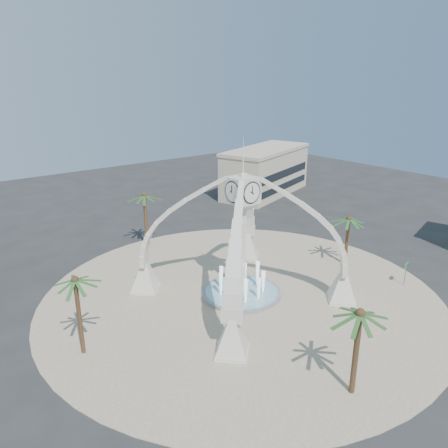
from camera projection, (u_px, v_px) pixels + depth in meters
ground at (241, 295)px, 44.61m from camera, size 140.00×140.00×0.00m
plaza at (241, 295)px, 44.60m from camera, size 40.00×40.00×0.06m
clock_tower at (242, 235)px, 42.52m from camera, size 17.94×17.94×16.30m
fountain at (241, 292)px, 44.52m from camera, size 8.00×8.00×3.62m
building_ne at (266, 171)px, 81.64m from camera, size 21.87×14.17×8.60m
palm_east at (349, 219)px, 49.94m from camera, size 4.29×4.29×6.49m
palm_west at (75, 281)px, 33.23m from camera, size 4.24×4.24×7.23m
palm_north at (144, 196)px, 55.23m from camera, size 4.78×4.78×7.72m
palm_south at (360, 315)px, 28.86m from camera, size 4.61×4.61×7.17m
street_sign at (406, 269)px, 46.03m from camera, size 0.97×0.27×2.71m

